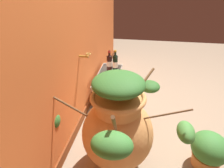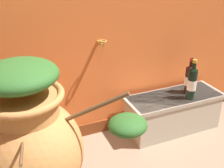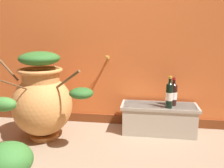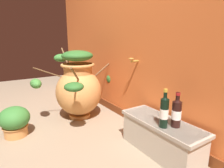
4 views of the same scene
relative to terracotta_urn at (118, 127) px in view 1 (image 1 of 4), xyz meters
name	(u,v)px [view 1 (image 1 of 4)]	position (x,y,z in m)	size (l,w,h in m)	color
ground_plane	(179,128)	(0.56, -0.61, -0.41)	(7.00, 7.00, 0.00)	gray
terracotta_urn	(118,127)	(0.00, 0.00, 0.00)	(1.16, 1.15, 0.88)	#D68E4C
stone_ledge	(109,83)	(1.15, 0.29, -0.24)	(0.79, 0.30, 0.31)	beige
wine_bottle_left	(115,63)	(1.24, 0.21, 0.04)	(0.07, 0.07, 0.32)	black
wine_bottle_middle	(109,62)	(1.29, 0.30, 0.02)	(0.08, 0.08, 0.29)	black
potted_shrub	(209,150)	(0.11, -0.77, -0.24)	(0.33, 0.31, 0.32)	#D68E4C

